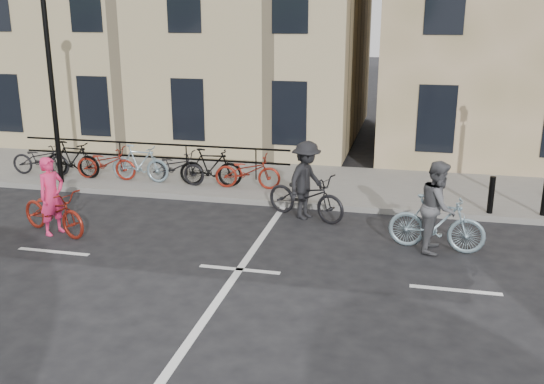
% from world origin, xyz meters
% --- Properties ---
extents(ground, '(120.00, 120.00, 0.00)m').
position_xyz_m(ground, '(0.00, 0.00, 0.00)').
color(ground, black).
rests_on(ground, ground).
extents(sidewalk, '(46.00, 4.00, 0.15)m').
position_xyz_m(sidewalk, '(-4.00, 6.00, 0.07)').
color(sidewalk, slate).
rests_on(sidewalk, ground).
extents(building_west, '(20.00, 10.00, 10.00)m').
position_xyz_m(building_west, '(-9.00, 13.00, 5.15)').
color(building_west, tan).
rests_on(building_west, sidewalk).
extents(lamp_post, '(0.36, 0.36, 5.28)m').
position_xyz_m(lamp_post, '(-6.50, 4.40, 3.49)').
color(lamp_post, black).
rests_on(lamp_post, sidewalk).
extents(bollard_east, '(0.14, 0.14, 0.90)m').
position_xyz_m(bollard_east, '(5.00, 4.25, 0.60)').
color(bollard_east, black).
rests_on(bollard_east, sidewalk).
extents(parked_bikes, '(8.30, 1.23, 1.05)m').
position_xyz_m(parked_bikes, '(-4.35, 5.04, 0.64)').
color(parked_bikes, black).
rests_on(parked_bikes, sidewalk).
extents(cyclist_pink, '(2.08, 1.32, 1.75)m').
position_xyz_m(cyclist_pink, '(-4.58, 1.00, 0.61)').
color(cyclist_pink, maroon).
rests_on(cyclist_pink, ground).
extents(cyclist_grey, '(2.02, 1.01, 1.90)m').
position_xyz_m(cyclist_grey, '(3.68, 1.90, 0.77)').
color(cyclist_grey, '#7C95A2').
rests_on(cyclist_grey, ground).
extents(cyclist_dark, '(2.23, 1.52, 1.88)m').
position_xyz_m(cyclist_dark, '(0.70, 3.31, 0.74)').
color(cyclist_dark, black).
rests_on(cyclist_dark, ground).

